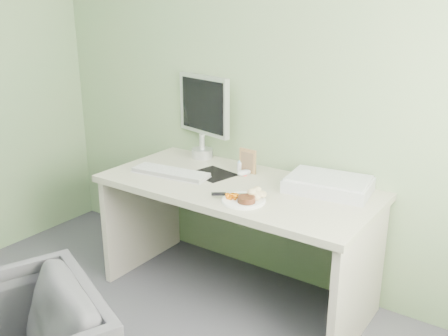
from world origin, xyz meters
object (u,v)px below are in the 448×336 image
Objects in this scene: plate at (244,201)px; scanner at (328,185)px; desk at (237,213)px; monitor at (203,112)px.

plate is 0.51× the size of scanner.
desk is at bearing 130.96° from plate.
desk is at bearing -20.39° from monitor.
scanner is (0.48, 0.20, 0.22)m from desk.
plate is 0.88m from monitor.
scanner is (0.30, 0.40, 0.03)m from plate.
desk is 2.92× the size of monitor.
scanner reaches higher than plate.
monitor reaches higher than plate.
monitor reaches higher than scanner.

